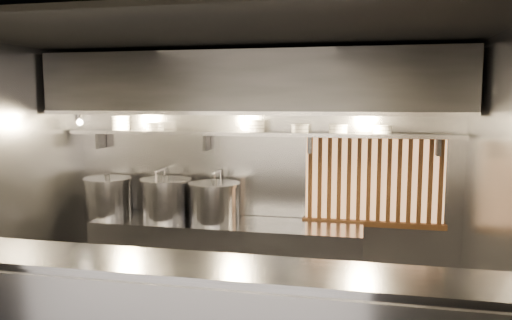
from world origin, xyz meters
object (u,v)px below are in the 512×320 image
at_px(stock_pot_left, 108,196).
at_px(stock_pot_mid, 166,199).
at_px(pendant_bulb, 244,127).
at_px(heat_lamp, 78,117).
at_px(stock_pot_right, 215,202).

xyz_separation_m(stock_pot_left, stock_pot_mid, (0.73, -0.00, 0.01)).
bearing_deg(pendant_bulb, heat_lamp, -169.00).
distance_m(heat_lamp, stock_pot_mid, 1.32).
distance_m(pendant_bulb, stock_pot_left, 1.85).
distance_m(heat_lamp, stock_pot_left, 1.00).
relative_size(pendant_bulb, stock_pot_mid, 0.25).
relative_size(pendant_bulb, stock_pot_right, 0.26).
bearing_deg(stock_pot_left, stock_pot_mid, -0.25).
relative_size(heat_lamp, pendant_bulb, 1.87).
xyz_separation_m(heat_lamp, stock_pot_mid, (0.88, 0.31, -0.94)).
bearing_deg(heat_lamp, stock_pot_right, 10.62).
bearing_deg(stock_pot_right, heat_lamp, -169.38).
xyz_separation_m(stock_pot_mid, stock_pot_right, (0.59, -0.03, -0.01)).
xyz_separation_m(heat_lamp, pendant_bulb, (1.80, 0.35, -0.11)).
bearing_deg(stock_pot_right, stock_pot_left, 178.44).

